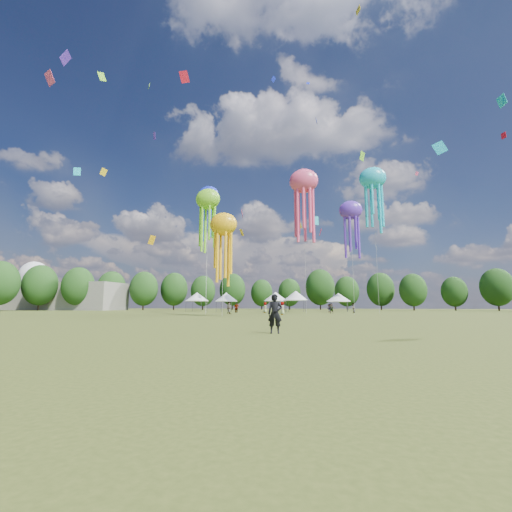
# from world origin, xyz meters

# --- Properties ---
(ground) EXTENTS (300.00, 300.00, 0.00)m
(ground) POSITION_xyz_m (0.00, 0.00, 0.00)
(ground) COLOR #384416
(ground) RESTS_ON ground
(observer_main) EXTENTS (0.70, 0.52, 1.74)m
(observer_main) POSITION_xyz_m (7.65, -1.79, 0.87)
(observer_main) COLOR black
(observer_main) RESTS_ON ground
(spectator_near) EXTENTS (1.15, 1.08, 1.89)m
(spectator_near) POSITION_xyz_m (-5.72, 33.69, 0.95)
(spectator_near) COLOR gray
(spectator_near) RESTS_ON ground
(spectators_far) EXTENTS (22.74, 22.84, 1.88)m
(spectators_far) POSITION_xyz_m (3.57, 44.16, 0.87)
(spectators_far) COLOR gray
(spectators_far) RESTS_ON ground
(festival_tents) EXTENTS (37.41, 11.39, 4.39)m
(festival_tents) POSITION_xyz_m (-5.08, 56.30, 3.22)
(festival_tents) COLOR #47474C
(festival_tents) RESTS_ON ground
(show_kites) EXTENTS (35.06, 27.21, 26.54)m
(show_kites) POSITION_xyz_m (3.46, 39.34, 18.62)
(show_kites) COLOR #79D923
(show_kites) RESTS_ON ground
(small_kites) EXTENTS (69.99, 56.58, 46.66)m
(small_kites) POSITION_xyz_m (0.52, 40.47, 29.58)
(small_kites) COLOR #79D923
(small_kites) RESTS_ON ground
(treeline) EXTENTS (201.57, 95.24, 13.43)m
(treeline) POSITION_xyz_m (-3.87, 62.51, 6.54)
(treeline) COLOR #38281C
(treeline) RESTS_ON ground
(hangar) EXTENTS (40.00, 12.00, 8.00)m
(hangar) POSITION_xyz_m (-72.00, 72.00, 4.00)
(hangar) COLOR gray
(hangar) RESTS_ON ground
(radome) EXTENTS (9.00, 9.00, 16.00)m
(radome) POSITION_xyz_m (-88.00, 78.00, 9.99)
(radome) COLOR white
(radome) RESTS_ON ground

